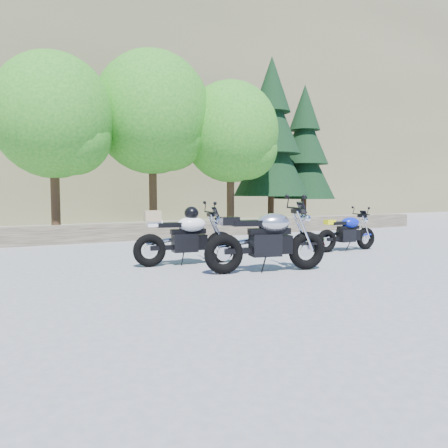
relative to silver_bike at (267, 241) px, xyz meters
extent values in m
plane|color=gray|center=(-0.17, 0.74, -0.57)|extent=(90.00, 90.00, 0.00)
cube|color=#4A3E31|center=(-0.17, 6.24, -0.32)|extent=(22.00, 0.55, 0.50)
cube|color=olive|center=(2.83, 28.74, 6.93)|extent=(80.00, 30.00, 15.00)
cylinder|color=#382314|center=(-2.67, 7.94, 0.95)|extent=(0.28, 0.28, 3.02)
sphere|color=#21801C|center=(-2.67, 7.94, 3.21)|extent=(3.67, 3.67, 3.67)
sphere|color=#21801C|center=(-2.17, 7.64, 2.57)|extent=(2.38, 2.38, 2.38)
cylinder|color=#382314|center=(0.63, 8.34, 1.11)|extent=(0.28, 0.28, 3.36)
sphere|color=#21801C|center=(0.63, 8.34, 3.63)|extent=(4.08, 4.08, 4.08)
sphere|color=#21801C|center=(1.13, 8.04, 2.91)|extent=(2.64, 2.64, 2.64)
cylinder|color=#382314|center=(3.43, 7.74, 0.89)|extent=(0.28, 0.28, 2.91)
sphere|color=#21801C|center=(3.43, 7.74, 3.07)|extent=(3.54, 3.54, 3.54)
sphere|color=#21801C|center=(3.93, 7.44, 2.45)|extent=(2.29, 2.29, 2.29)
cylinder|color=#382314|center=(6.03, 8.94, 0.51)|extent=(0.26, 0.26, 2.16)
cone|color=black|center=(6.03, 8.94, 2.31)|extent=(3.17, 3.17, 3.24)
cone|color=black|center=(6.03, 8.94, 3.90)|extent=(2.45, 2.45, 2.88)
cone|color=black|center=(6.03, 8.94, 5.34)|extent=(1.58, 1.58, 2.30)
cylinder|color=#382314|center=(8.23, 9.54, 0.39)|extent=(0.26, 0.26, 1.92)
cone|color=black|center=(8.23, 9.54, 1.99)|extent=(2.82, 2.82, 2.88)
cone|color=black|center=(8.23, 9.54, 3.40)|extent=(2.18, 2.18, 2.56)
cone|color=black|center=(8.23, 9.54, 4.68)|extent=(1.41, 1.41, 2.05)
torus|color=black|center=(0.77, -0.16, -0.21)|extent=(0.73, 0.32, 0.71)
torus|color=black|center=(-0.80, 0.16, -0.21)|extent=(0.73, 0.32, 0.71)
cylinder|color=silver|center=(0.77, -0.16, -0.21)|extent=(0.25, 0.09, 0.24)
cylinder|color=silver|center=(-0.80, 0.16, -0.21)|extent=(0.25, 0.09, 0.24)
cube|color=black|center=(-0.04, 0.01, -0.08)|extent=(0.59, 0.43, 0.40)
cube|color=black|center=(0.04, -0.01, 0.17)|extent=(0.80, 0.33, 0.11)
ellipsoid|color=silver|center=(0.11, -0.02, 0.32)|extent=(0.71, 0.55, 0.34)
cube|color=black|center=(-0.36, 0.07, 0.32)|extent=(0.59, 0.35, 0.10)
cube|color=black|center=(-0.69, 0.14, 0.37)|extent=(0.35, 0.28, 0.14)
cylinder|color=black|center=(0.55, -0.11, 0.58)|extent=(0.18, 0.73, 0.04)
sphere|color=silver|center=(0.72, -0.15, 0.39)|extent=(0.20, 0.20, 0.20)
torus|color=black|center=(-0.30, 1.30, -0.25)|extent=(0.66, 0.23, 0.64)
torus|color=black|center=(-1.73, 1.46, -0.25)|extent=(0.66, 0.23, 0.64)
cylinder|color=silver|center=(-0.30, 1.30, -0.25)|extent=(0.22, 0.07, 0.22)
cylinder|color=silver|center=(-1.73, 1.46, -0.25)|extent=(0.22, 0.07, 0.22)
cube|color=black|center=(-1.03, 1.38, -0.13)|extent=(0.51, 0.35, 0.36)
cube|color=black|center=(-0.96, 1.37, 0.09)|extent=(0.71, 0.24, 0.10)
ellipsoid|color=white|center=(-0.89, 1.37, 0.24)|extent=(0.62, 0.45, 0.30)
cube|color=black|center=(-1.33, 1.42, 0.24)|extent=(0.52, 0.28, 0.09)
cube|color=white|center=(-1.63, 1.45, 0.28)|extent=(0.30, 0.23, 0.13)
cylinder|color=black|center=(-0.50, 1.32, 0.47)|extent=(0.11, 0.66, 0.03)
sphere|color=silver|center=(-0.34, 1.30, 0.30)|extent=(0.18, 0.18, 0.18)
ellipsoid|color=black|center=(-0.89, 1.37, 0.46)|extent=(0.31, 0.33, 0.27)
cube|color=tan|center=(-1.67, 1.46, 0.42)|extent=(0.33, 0.29, 0.20)
torus|color=black|center=(3.87, 1.43, -0.29)|extent=(0.55, 0.15, 0.55)
torus|color=black|center=(2.63, 1.45, -0.29)|extent=(0.55, 0.15, 0.55)
cylinder|color=silver|center=(3.87, 1.43, -0.29)|extent=(0.19, 0.04, 0.19)
cylinder|color=silver|center=(2.63, 1.45, -0.29)|extent=(0.19, 0.04, 0.19)
cube|color=black|center=(3.23, 1.44, -0.19)|extent=(0.42, 0.27, 0.31)
cube|color=black|center=(3.29, 1.44, 0.00)|extent=(0.60, 0.15, 0.09)
ellipsoid|color=#0C1DBB|center=(3.35, 1.44, 0.12)|extent=(0.50, 0.34, 0.26)
cube|color=black|center=(2.98, 1.45, 0.12)|extent=(0.43, 0.20, 0.08)
cube|color=#FFF80D|center=(2.72, 1.45, 0.16)|extent=(0.24, 0.18, 0.11)
cylinder|color=black|center=(3.70, 1.43, 0.32)|extent=(0.04, 0.57, 0.03)
sphere|color=silver|center=(3.84, 1.43, 0.17)|extent=(0.15, 0.15, 0.15)
cube|color=black|center=(2.55, 1.70, -0.36)|extent=(0.36, 0.31, 0.41)
cube|color=#9E0D0E|center=(2.59, 1.58, -0.47)|extent=(0.24, 0.12, 0.17)
camera|label=1|loc=(-4.30, -6.57, 0.88)|focal=35.00mm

